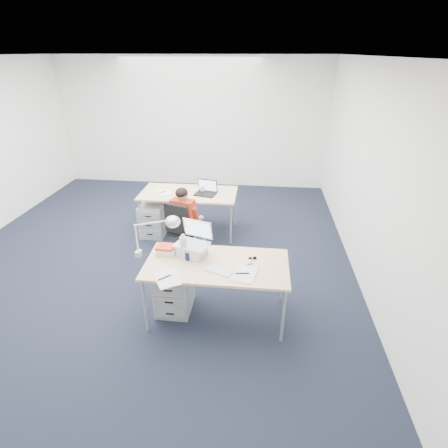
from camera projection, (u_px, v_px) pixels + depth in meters
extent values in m
plane|color=black|center=(151.00, 261.00, 5.28)|extent=(7.00, 7.00, 0.00)
cube|color=white|center=(191.00, 124.00, 7.77)|extent=(6.00, 0.02, 2.80)
cube|color=white|center=(373.00, 181.00, 4.36)|extent=(0.02, 7.00, 2.80)
cube|color=white|center=(128.00, 56.00, 4.03)|extent=(6.00, 7.00, 0.01)
cube|color=#DCAD7F|center=(217.00, 265.00, 3.90)|extent=(1.60, 0.80, 0.03)
cylinder|color=#B7BABC|center=(145.00, 306.00, 3.83)|extent=(0.04, 0.04, 0.70)
cylinder|color=#B7BABC|center=(283.00, 316.00, 3.68)|extent=(0.04, 0.04, 0.70)
cylinder|color=#B7BABC|center=(162.00, 270.00, 4.45)|extent=(0.04, 0.04, 0.70)
cylinder|color=#B7BABC|center=(281.00, 278.00, 4.30)|extent=(0.04, 0.04, 0.70)
cube|color=#DCAD7F|center=(189.00, 193.00, 5.85)|extent=(1.60, 0.80, 0.03)
cylinder|color=#B7BABC|center=(141.00, 220.00, 5.78)|extent=(0.04, 0.04, 0.70)
cylinder|color=#B7BABC|center=(231.00, 224.00, 5.63)|extent=(0.04, 0.04, 0.70)
cylinder|color=#B7BABC|center=(153.00, 203.00, 6.40)|extent=(0.04, 0.04, 0.70)
cylinder|color=#B7BABC|center=(235.00, 207.00, 6.25)|extent=(0.04, 0.04, 0.70)
cylinder|color=black|center=(185.00, 242.00, 5.38)|extent=(0.04, 0.04, 0.35)
cube|color=black|center=(184.00, 231.00, 5.30)|extent=(0.49, 0.49, 0.06)
cube|color=black|center=(176.00, 219.00, 5.01)|extent=(0.37, 0.16, 0.44)
cube|color=red|center=(183.00, 214.00, 5.19)|extent=(0.38, 0.27, 0.47)
sphere|color=tan|center=(182.00, 194.00, 5.04)|extent=(0.18, 0.18, 0.18)
cube|color=#ACB0B2|center=(174.00, 289.00, 4.22)|extent=(0.40, 0.50, 0.55)
cube|color=#ACB0B2|center=(154.00, 219.00, 5.97)|extent=(0.40, 0.50, 0.55)
cube|color=white|center=(219.00, 271.00, 3.75)|extent=(0.31, 0.23, 0.01)
ellipsoid|color=white|center=(249.00, 262.00, 3.89)|extent=(0.10, 0.12, 0.04)
cylinder|color=#131B3C|center=(188.00, 255.00, 3.94)|extent=(0.09, 0.09, 0.12)
cylinder|color=silver|center=(183.00, 244.00, 4.02)|extent=(0.09, 0.09, 0.26)
cube|color=silver|center=(166.00, 250.00, 4.07)|extent=(0.26, 0.23, 0.10)
cube|color=black|center=(179.00, 243.00, 4.15)|extent=(0.04, 0.03, 0.15)
cube|color=#F7E58F|center=(167.00, 279.00, 3.63)|extent=(0.35, 0.39, 0.01)
cube|color=#F7E58F|center=(244.00, 274.00, 3.70)|extent=(0.28, 0.36, 0.01)
cylinder|color=white|center=(202.00, 189.00, 5.87)|extent=(0.09, 0.09, 0.10)
cube|color=white|center=(164.00, 193.00, 5.83)|extent=(0.31, 0.34, 0.01)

